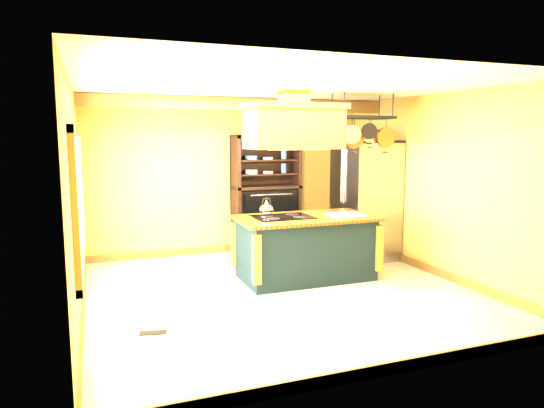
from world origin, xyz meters
TOP-DOWN VIEW (x-y plane):
  - floor at (0.00, 0.00)m, footprint 5.00×5.00m
  - ceiling at (0.00, 0.00)m, footprint 5.00×5.00m
  - wall_back at (0.00, 2.50)m, footprint 5.00×0.02m
  - wall_front at (0.00, -2.50)m, footprint 5.00×0.02m
  - wall_left at (-2.50, 0.00)m, footprint 0.02×5.00m
  - wall_right at (2.50, 0.00)m, footprint 0.02×5.00m
  - ceiling_beam at (0.00, 1.70)m, footprint 5.00×0.15m
  - window_near at (-2.47, -0.80)m, footprint 0.06×1.06m
  - window_far at (-2.47, 0.60)m, footprint 0.06×1.06m
  - kitchen_island at (0.57, 0.47)m, footprint 2.02×1.13m
  - range_hood at (0.37, 0.47)m, footprint 1.38×0.78m
  - pot_rack at (1.48, 0.47)m, footprint 0.99×0.45m
  - refrigerator at (2.06, 1.28)m, footprint 0.85×1.01m
  - hutch at (0.59, 2.27)m, footprint 1.19×0.54m
  - floor_register at (-1.78, -0.83)m, footprint 0.30×0.17m

SIDE VIEW (x-z plane):
  - floor at x=0.00m, z-range 0.00..0.00m
  - floor_register at x=-1.78m, z-range 0.00..0.01m
  - kitchen_island at x=0.57m, z-range -0.09..1.02m
  - hutch at x=0.59m, z-range -0.22..1.88m
  - refrigerator at x=2.06m, z-range -0.02..1.95m
  - wall_back at x=0.00m, z-range 0.00..2.70m
  - wall_front at x=0.00m, z-range 0.00..2.70m
  - wall_left at x=-2.50m, z-range 0.00..2.70m
  - wall_right at x=2.50m, z-range 0.00..2.70m
  - window_near at x=-2.47m, z-range 0.62..2.18m
  - window_far at x=-2.47m, z-range 0.62..2.18m
  - pot_rack at x=1.48m, z-range 1.83..2.63m
  - range_hood at x=0.37m, z-range 1.84..2.64m
  - ceiling_beam at x=0.00m, z-range 2.49..2.69m
  - ceiling at x=0.00m, z-range 2.70..2.70m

